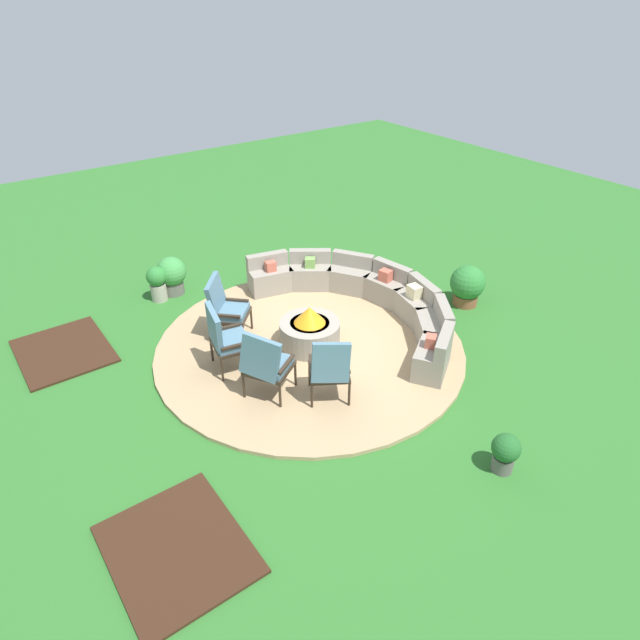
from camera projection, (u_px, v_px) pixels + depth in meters
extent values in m
plane|color=#2D6B28|center=(310.00, 348.00, 8.87)|extent=(24.00, 24.00, 0.00)
cylinder|color=tan|center=(310.00, 346.00, 8.85)|extent=(4.91, 4.91, 0.06)
cube|color=#382114|center=(64.00, 351.00, 8.75)|extent=(1.58, 1.32, 0.04)
cube|color=#382114|center=(177.00, 549.00, 5.72)|extent=(1.58, 1.32, 0.04)
cylinder|color=gray|center=(310.00, 334.00, 8.72)|extent=(0.96, 0.96, 0.42)
cylinder|color=black|center=(310.00, 324.00, 8.63)|extent=(0.62, 0.62, 0.06)
cone|color=orange|center=(310.00, 315.00, 8.54)|extent=(0.50, 0.50, 0.28)
cube|color=gray|center=(432.00, 359.00, 8.12)|extent=(0.80, 0.90, 0.44)
cube|color=gray|center=(445.00, 342.00, 7.89)|extent=(0.55, 0.74, 0.26)
cube|color=gray|center=(432.00, 332.00, 8.75)|extent=(0.89, 0.81, 0.44)
cube|color=gray|center=(444.00, 313.00, 8.57)|extent=(0.73, 0.57, 0.26)
cube|color=gray|center=(415.00, 308.00, 9.38)|extent=(0.85, 0.61, 0.44)
cube|color=gray|center=(424.00, 288.00, 9.24)|extent=(0.79, 0.32, 0.26)
cube|color=gray|center=(386.00, 290.00, 9.90)|extent=(0.84, 0.58, 0.44)
cube|color=gray|center=(392.00, 270.00, 9.81)|extent=(0.79, 0.29, 0.26)
cube|color=gray|center=(350.00, 280.00, 10.25)|extent=(0.90, 0.79, 0.44)
cube|color=gray|center=(353.00, 260.00, 10.18)|extent=(0.74, 0.55, 0.26)
cube|color=gray|center=(310.00, 276.00, 10.37)|extent=(0.82, 0.89, 0.44)
cube|color=gray|center=(310.00, 256.00, 10.31)|extent=(0.58, 0.72, 0.26)
cube|color=gray|center=(271.00, 280.00, 10.24)|extent=(0.61, 0.86, 0.44)
cube|color=gray|center=(267.00, 260.00, 10.17)|extent=(0.33, 0.79, 0.26)
cube|color=beige|center=(414.00, 292.00, 9.19)|extent=(0.23, 0.20, 0.22)
cube|color=#BC5B47|center=(386.00, 275.00, 9.70)|extent=(0.24, 0.21, 0.20)
cube|color=#70A34C|center=(310.00, 263.00, 10.16)|extent=(0.23, 0.24, 0.18)
cube|color=#BC5B47|center=(431.00, 341.00, 7.97)|extent=(0.23, 0.23, 0.18)
cube|color=#BC5B47|center=(271.00, 266.00, 10.03)|extent=(0.18, 0.21, 0.18)
cylinder|color=#2D2319|center=(251.00, 319.00, 9.13)|extent=(0.04, 0.04, 0.38)
cylinder|color=#2D2319|center=(243.00, 336.00, 8.69)|extent=(0.04, 0.04, 0.38)
cylinder|color=#2D2319|center=(223.00, 317.00, 9.19)|extent=(0.04, 0.04, 0.38)
cylinder|color=#2D2319|center=(213.00, 334.00, 8.75)|extent=(0.04, 0.04, 0.38)
cube|color=#2D2319|center=(232.00, 315.00, 8.83)|extent=(0.77, 0.77, 0.05)
cube|color=slate|center=(231.00, 311.00, 8.79)|extent=(0.71, 0.71, 0.09)
cube|color=slate|center=(216.00, 296.00, 8.68)|extent=(0.43, 0.52, 0.68)
cube|color=#2D2319|center=(235.00, 300.00, 8.97)|extent=(0.35, 0.36, 0.04)
cube|color=#2D2319|center=(226.00, 316.00, 8.55)|extent=(0.35, 0.36, 0.04)
cylinder|color=#2D2319|center=(243.00, 343.00, 8.54)|extent=(0.04, 0.04, 0.38)
cylinder|color=#2D2319|center=(255.00, 362.00, 8.12)|extent=(0.04, 0.04, 0.38)
cylinder|color=#2D2319|center=(212.00, 350.00, 8.36)|extent=(0.04, 0.04, 0.38)
cylinder|color=#2D2319|center=(222.00, 370.00, 7.94)|extent=(0.04, 0.04, 0.38)
cube|color=#2D2319|center=(232.00, 344.00, 8.13)|extent=(0.68, 0.64, 0.05)
cube|color=slate|center=(231.00, 340.00, 8.09)|extent=(0.63, 0.58, 0.09)
cube|color=slate|center=(214.00, 329.00, 7.87)|extent=(0.61, 0.21, 0.68)
cube|color=#2D2319|center=(226.00, 328.00, 8.26)|extent=(0.14, 0.45, 0.04)
cube|color=#2D2319|center=(236.00, 346.00, 7.85)|extent=(0.14, 0.45, 0.04)
cylinder|color=#2D2319|center=(261.00, 366.00, 8.04)|extent=(0.04, 0.04, 0.38)
cylinder|color=#2D2319|center=(295.00, 374.00, 7.86)|extent=(0.04, 0.04, 0.38)
cylinder|color=#2D2319|center=(244.00, 386.00, 7.63)|extent=(0.04, 0.04, 0.38)
cylinder|color=#2D2319|center=(280.00, 396.00, 7.46)|extent=(0.04, 0.04, 0.38)
cube|color=#2D2319|center=(269.00, 368.00, 7.63)|extent=(0.80, 0.78, 0.05)
cube|color=slate|center=(269.00, 364.00, 7.60)|extent=(0.73, 0.72, 0.09)
cube|color=slate|center=(260.00, 358.00, 7.27)|extent=(0.54, 0.44, 0.68)
cube|color=#2D2319|center=(251.00, 356.00, 7.64)|extent=(0.29, 0.42, 0.04)
cube|color=#2D2319|center=(286.00, 364.00, 7.48)|extent=(0.29, 0.42, 0.04)
cylinder|color=#2D2319|center=(310.00, 374.00, 7.86)|extent=(0.04, 0.04, 0.38)
cylinder|color=#2D2319|center=(345.00, 373.00, 7.89)|extent=(0.04, 0.04, 0.38)
cylinder|color=#2D2319|center=(312.00, 396.00, 7.45)|extent=(0.04, 0.04, 0.38)
cylinder|color=#2D2319|center=(349.00, 394.00, 7.48)|extent=(0.04, 0.04, 0.38)
cube|color=#2D2319|center=(329.00, 372.00, 7.56)|extent=(0.73, 0.74, 0.05)
cube|color=slate|center=(329.00, 368.00, 7.52)|extent=(0.67, 0.68, 0.09)
cube|color=slate|center=(331.00, 363.00, 7.20)|extent=(0.36, 0.52, 0.61)
cube|color=#2D2319|center=(311.00, 365.00, 7.47)|extent=(0.40, 0.27, 0.04)
cube|color=#2D2319|center=(347.00, 363.00, 7.50)|extent=(0.40, 0.27, 0.04)
cylinder|color=#605B56|center=(503.00, 463.00, 6.62)|extent=(0.26, 0.26, 0.21)
sphere|color=#236028|center=(506.00, 448.00, 6.49)|extent=(0.35, 0.35, 0.35)
cylinder|color=#605B56|center=(172.00, 288.00, 10.31)|extent=(0.35, 0.35, 0.23)
sphere|color=#2D7A33|center=(169.00, 274.00, 10.15)|extent=(0.42, 0.42, 0.42)
cylinder|color=#A89E8E|center=(159.00, 292.00, 10.10)|extent=(0.29, 0.29, 0.32)
sphere|color=#2D7A33|center=(156.00, 276.00, 9.93)|extent=(0.36, 0.36, 0.36)
sphere|color=yellow|center=(157.00, 274.00, 9.86)|extent=(0.13, 0.13, 0.13)
cylinder|color=#605B56|center=(174.00, 287.00, 10.33)|extent=(0.37, 0.37, 0.25)
sphere|color=#3D8E42|center=(171.00, 271.00, 10.16)|extent=(0.55, 0.55, 0.55)
sphere|color=yellow|center=(172.00, 268.00, 10.07)|extent=(0.17, 0.17, 0.17)
cylinder|color=brown|center=(465.00, 299.00, 9.99)|extent=(0.44, 0.44, 0.20)
sphere|color=#2D7A33|center=(468.00, 282.00, 9.81)|extent=(0.62, 0.62, 0.62)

